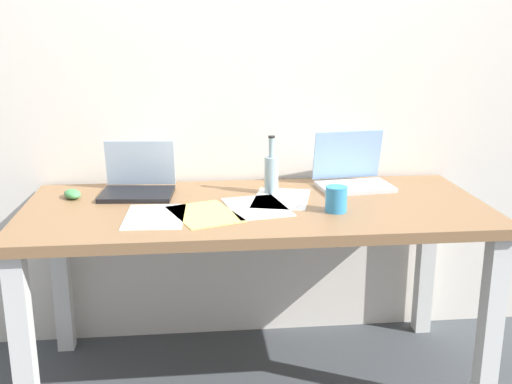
{
  "coord_description": "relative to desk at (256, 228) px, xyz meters",
  "views": [
    {
      "loc": [
        -0.24,
        -2.27,
        1.43
      ],
      "look_at": [
        0.0,
        0.0,
        0.79
      ],
      "focal_mm": 43.62,
      "sensor_mm": 36.0,
      "label": 1
    }
  ],
  "objects": [
    {
      "name": "paper_sheet_near_back",
      "position": [
        0.11,
        0.07,
        0.1
      ],
      "size": [
        0.28,
        0.34,
        0.0
      ],
      "primitive_type": "cube",
      "rotation": [
        0.0,
        0.0,
        -0.25
      ],
      "color": "white",
      "rests_on": "desk"
    },
    {
      "name": "ground_plane",
      "position": [
        0.0,
        0.0,
        -0.65
      ],
      "size": [
        8.0,
        8.0,
        0.0
      ],
      "primitive_type": "plane",
      "color": "#42474C"
    },
    {
      "name": "laptop_left",
      "position": [
        -0.46,
        0.2,
        0.14
      ],
      "size": [
        0.3,
        0.26,
        0.21
      ],
      "color": "black",
      "rests_on": "desk"
    },
    {
      "name": "paper_yellow_folder",
      "position": [
        -0.2,
        -0.1,
        0.1
      ],
      "size": [
        0.3,
        0.35,
        0.0
      ],
      "primitive_type": "cube",
      "rotation": [
        0.0,
        0.0,
        0.35
      ],
      "color": "#F4E06B",
      "rests_on": "desk"
    },
    {
      "name": "coffee_mug",
      "position": [
        0.28,
        -0.12,
        0.14
      ],
      "size": [
        0.08,
        0.08,
        0.09
      ],
      "primitive_type": "cylinder",
      "color": "#338CC6",
      "rests_on": "desk"
    },
    {
      "name": "beer_bottle",
      "position": [
        0.08,
        0.15,
        0.18
      ],
      "size": [
        0.06,
        0.06,
        0.24
      ],
      "color": "#99B7C1",
      "rests_on": "desk"
    },
    {
      "name": "paper_sheet_front_left",
      "position": [
        -0.38,
        -0.12,
        0.1
      ],
      "size": [
        0.22,
        0.31,
        0.0
      ],
      "primitive_type": "cube",
      "rotation": [
        0.0,
        0.0,
        -0.05
      ],
      "color": "white",
      "rests_on": "desk"
    },
    {
      "name": "computer_mouse",
      "position": [
        -0.72,
        0.16,
        0.11
      ],
      "size": [
        0.1,
        0.12,
        0.03
      ],
      "primitive_type": "ellipsoid",
      "rotation": [
        0.0,
        0.0,
        0.46
      ],
      "color": "#4C9E56",
      "rests_on": "desk"
    },
    {
      "name": "desk",
      "position": [
        0.0,
        0.0,
        0.0
      ],
      "size": [
        1.77,
        0.77,
        0.74
      ],
      "color": "olive",
      "rests_on": "ground"
    },
    {
      "name": "back_wall",
      "position": [
        0.0,
        0.44,
        0.65
      ],
      "size": [
        5.2,
        0.08,
        2.6
      ],
      "primitive_type": "cube",
      "color": "silver",
      "rests_on": "ground"
    },
    {
      "name": "paper_sheet_center",
      "position": [
        0.0,
        -0.04,
        0.1
      ],
      "size": [
        0.26,
        0.33,
        0.0
      ],
      "primitive_type": "cube",
      "rotation": [
        0.0,
        0.0,
        0.19
      ],
      "color": "white",
      "rests_on": "desk"
    },
    {
      "name": "laptop_right",
      "position": [
        0.43,
        0.22,
        0.15
      ],
      "size": [
        0.32,
        0.26,
        0.23
      ],
      "color": "silver",
      "rests_on": "desk"
    }
  ]
}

